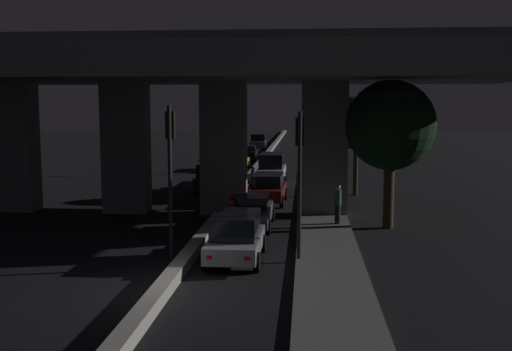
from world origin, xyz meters
The scene contains 21 objects.
ground_plane centered at (0.00, 0.00, 0.00)m, with size 200.00×200.00×0.00m, color black.
median_divider centered at (0.00, 35.00, 0.19)m, with size 0.48×126.00×0.39m, color gray.
sidewalk_right centered at (4.79, 28.00, 0.06)m, with size 2.26×126.00×0.13m, color #5B5956.
elevated_overpass centered at (-0.36, 12.41, 6.65)m, with size 28.33×10.46×8.82m.
traffic_light_left_of_median centered at (-0.64, 3.69, 3.60)m, with size 0.30×0.49×5.30m.
traffic_light_right_of_median centered at (3.76, 3.69, 3.48)m, with size 0.30×0.49×5.10m.
street_lamp centered at (3.59, 30.99, 4.59)m, with size 2.86×0.32×7.63m.
car_silver_lead centered at (1.61, 3.57, 0.86)m, with size 1.87×4.02×1.65m.
car_grey_second centered at (1.59, 9.14, 0.72)m, with size 1.94×4.33×1.43m.
car_dark_red_third centered at (1.96, 15.47, 0.85)m, with size 2.02×4.12×1.61m.
car_white_fourth centered at (1.67, 24.04, 1.05)m, with size 1.97×4.40×2.01m.
car_dark_green_lead_oncoming centered at (-1.62, 19.64, 0.95)m, with size 1.99×4.43×1.80m.
car_taxi_yellow_second_oncoming centered at (-1.70, 31.76, 0.79)m, with size 1.94×4.81×1.51m.
car_black_third_oncoming centered at (-1.66, 40.61, 0.69)m, with size 2.10×4.27×1.37m.
car_grey_fourth_oncoming centered at (-1.58, 53.00, 0.95)m, with size 2.09×4.05×1.87m.
motorcycle_blue_filtering_near centered at (0.94, 7.61, 0.62)m, with size 0.32×1.87×1.46m.
motorcycle_red_filtering_mid centered at (0.90, 13.97, 0.64)m, with size 0.33×1.77×1.49m.
motorcycle_white_filtering_far centered at (0.68, 20.83, 0.61)m, with size 0.32×1.82×1.42m.
pedestrian_on_sidewalk centered at (5.38, 9.69, 1.02)m, with size 0.30×0.30×1.73m.
roadside_tree_kerbside_near centered at (7.54, 9.53, 4.42)m, with size 3.84×3.84×6.37m.
roadside_tree_kerbside_mid centered at (6.88, 18.88, 4.23)m, with size 3.10×3.10×5.80m.
Camera 1 is at (3.96, -16.31, 5.35)m, focal length 42.00 mm.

